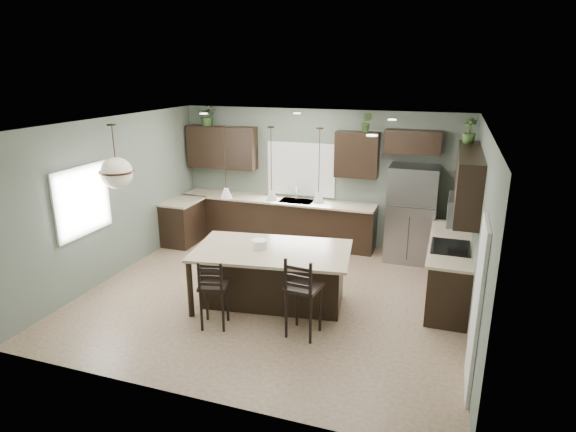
# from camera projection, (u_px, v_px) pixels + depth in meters

# --- Properties ---
(ground) EXTENTS (6.00, 6.00, 0.00)m
(ground) POSITION_uv_depth(u_px,v_px,m) (275.00, 294.00, 7.96)
(ground) COLOR #9E8466
(ground) RESTS_ON ground
(pantry_door) EXTENTS (0.04, 0.82, 2.04)m
(pantry_door) POSITION_uv_depth(u_px,v_px,m) (476.00, 309.00, 5.35)
(pantry_door) COLOR white
(pantry_door) RESTS_ON ground
(window_back) EXTENTS (1.35, 0.02, 1.00)m
(window_back) POSITION_uv_depth(u_px,v_px,m) (301.00, 169.00, 10.10)
(window_back) COLOR white
(window_back) RESTS_ON room_shell
(window_left) EXTENTS (0.02, 1.10, 1.00)m
(window_left) POSITION_uv_depth(u_px,v_px,m) (82.00, 201.00, 7.70)
(window_left) COLOR white
(window_left) RESTS_ON room_shell
(left_return_cabs) EXTENTS (0.60, 0.90, 0.90)m
(left_return_cabs) POSITION_uv_depth(u_px,v_px,m) (183.00, 222.00, 10.20)
(left_return_cabs) COLOR black
(left_return_cabs) RESTS_ON ground
(left_return_countertop) EXTENTS (0.66, 0.96, 0.04)m
(left_return_countertop) POSITION_uv_depth(u_px,v_px,m) (182.00, 201.00, 10.05)
(left_return_countertop) COLOR beige
(left_return_countertop) RESTS_ON left_return_cabs
(back_lower_cabs) EXTENTS (4.20, 0.60, 0.90)m
(back_lower_cabs) POSITION_uv_depth(u_px,v_px,m) (277.00, 221.00, 10.31)
(back_lower_cabs) COLOR black
(back_lower_cabs) RESTS_ON ground
(back_countertop) EXTENTS (4.20, 0.66, 0.04)m
(back_countertop) POSITION_uv_depth(u_px,v_px,m) (276.00, 200.00, 10.15)
(back_countertop) COLOR beige
(back_countertop) RESTS_ON back_lower_cabs
(sink_inset) EXTENTS (0.70, 0.45, 0.01)m
(sink_inset) POSITION_uv_depth(u_px,v_px,m) (297.00, 201.00, 10.01)
(sink_inset) COLOR gray
(sink_inset) RESTS_ON back_countertop
(faucet) EXTENTS (0.02, 0.02, 0.28)m
(faucet) POSITION_uv_depth(u_px,v_px,m) (296.00, 195.00, 9.94)
(faucet) COLOR silver
(faucet) RESTS_ON back_countertop
(back_upper_left) EXTENTS (1.55, 0.34, 0.90)m
(back_upper_left) POSITION_uv_depth(u_px,v_px,m) (222.00, 147.00, 10.38)
(back_upper_left) COLOR black
(back_upper_left) RESTS_ON room_shell
(back_upper_right) EXTENTS (0.85, 0.34, 0.90)m
(back_upper_right) POSITION_uv_depth(u_px,v_px,m) (357.00, 155.00, 9.48)
(back_upper_right) COLOR black
(back_upper_right) RESTS_ON room_shell
(fridge_header) EXTENTS (1.05, 0.34, 0.45)m
(fridge_header) POSITION_uv_depth(u_px,v_px,m) (413.00, 142.00, 9.07)
(fridge_header) COLOR black
(fridge_header) RESTS_ON room_shell
(right_lower_cabs) EXTENTS (0.60, 2.35, 0.90)m
(right_lower_cabs) POSITION_uv_depth(u_px,v_px,m) (449.00, 270.00, 7.79)
(right_lower_cabs) COLOR black
(right_lower_cabs) RESTS_ON ground
(right_countertop) EXTENTS (0.66, 2.35, 0.04)m
(right_countertop) POSITION_uv_depth(u_px,v_px,m) (451.00, 243.00, 7.66)
(right_countertop) COLOR beige
(right_countertop) RESTS_ON right_lower_cabs
(cooktop) EXTENTS (0.58, 0.75, 0.02)m
(cooktop) POSITION_uv_depth(u_px,v_px,m) (451.00, 247.00, 7.40)
(cooktop) COLOR black
(cooktop) RESTS_ON right_countertop
(wall_oven_front) EXTENTS (0.01, 0.72, 0.60)m
(wall_oven_front) POSITION_uv_depth(u_px,v_px,m) (429.00, 274.00, 7.64)
(wall_oven_front) COLOR gray
(wall_oven_front) RESTS_ON right_lower_cabs
(right_upper_cabs) EXTENTS (0.34, 2.35, 0.90)m
(right_upper_cabs) POSITION_uv_depth(u_px,v_px,m) (468.00, 180.00, 7.31)
(right_upper_cabs) COLOR black
(right_upper_cabs) RESTS_ON room_shell
(microwave) EXTENTS (0.40, 0.75, 0.40)m
(microwave) POSITION_uv_depth(u_px,v_px,m) (462.00, 210.00, 7.20)
(microwave) COLOR gray
(microwave) RESTS_ON right_upper_cabs
(refrigerator) EXTENTS (0.90, 0.74, 1.85)m
(refrigerator) POSITION_uv_depth(u_px,v_px,m) (411.00, 214.00, 9.17)
(refrigerator) COLOR gray
(refrigerator) RESTS_ON ground
(kitchen_island) EXTENTS (2.55, 1.67, 0.92)m
(kitchen_island) POSITION_uv_depth(u_px,v_px,m) (272.00, 277.00, 7.50)
(kitchen_island) COLOR black
(kitchen_island) RESTS_ON ground
(serving_dish) EXTENTS (0.24, 0.24, 0.14)m
(serving_dish) POSITION_uv_depth(u_px,v_px,m) (259.00, 244.00, 7.38)
(serving_dish) COLOR white
(serving_dish) RESTS_ON kitchen_island
(bar_stool_left) EXTENTS (0.47, 0.47, 1.05)m
(bar_stool_left) POSITION_uv_depth(u_px,v_px,m) (214.00, 293.00, 6.84)
(bar_stool_left) COLOR black
(bar_stool_left) RESTS_ON ground
(bar_stool_right) EXTENTS (0.49, 0.49, 1.19)m
(bar_stool_right) POSITION_uv_depth(u_px,v_px,m) (304.00, 296.00, 6.59)
(bar_stool_right) COLOR black
(bar_stool_right) RESTS_ON ground
(pendant_left) EXTENTS (0.17, 0.17, 1.10)m
(pendant_left) POSITION_uv_depth(u_px,v_px,m) (225.00, 162.00, 7.10)
(pendant_left) COLOR silver
(pendant_left) RESTS_ON room_shell
(pendant_center) EXTENTS (0.17, 0.17, 1.10)m
(pendant_center) POSITION_uv_depth(u_px,v_px,m) (271.00, 164.00, 6.98)
(pendant_center) COLOR silver
(pendant_center) RESTS_ON room_shell
(pendant_right) EXTENTS (0.17, 0.17, 1.10)m
(pendant_right) POSITION_uv_depth(u_px,v_px,m) (319.00, 166.00, 6.85)
(pendant_right) COLOR silver
(pendant_right) RESTS_ON room_shell
(chandelier) EXTENTS (0.52, 0.52, 0.99)m
(chandelier) POSITION_uv_depth(u_px,v_px,m) (115.00, 157.00, 7.26)
(chandelier) COLOR beige
(chandelier) RESTS_ON room_shell
(plant_back_left) EXTENTS (0.46, 0.42, 0.44)m
(plant_back_left) POSITION_uv_depth(u_px,v_px,m) (208.00, 115.00, 10.24)
(plant_back_left) COLOR #2C4A20
(plant_back_left) RESTS_ON back_upper_left
(plant_back_right) EXTENTS (0.24, 0.20, 0.38)m
(plant_back_right) POSITION_uv_depth(u_px,v_px,m) (367.00, 122.00, 9.21)
(plant_back_right) COLOR #385625
(plant_back_right) RESTS_ON back_upper_right
(plant_right_wall) EXTENTS (0.24, 0.24, 0.40)m
(plant_right_wall) POSITION_uv_depth(u_px,v_px,m) (469.00, 131.00, 7.86)
(plant_right_wall) COLOR #375726
(plant_right_wall) RESTS_ON right_upper_cabs
(room_shell) EXTENTS (6.00, 6.00, 6.00)m
(room_shell) POSITION_uv_depth(u_px,v_px,m) (274.00, 195.00, 7.46)
(room_shell) COLOR #5D6A5C
(room_shell) RESTS_ON ground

